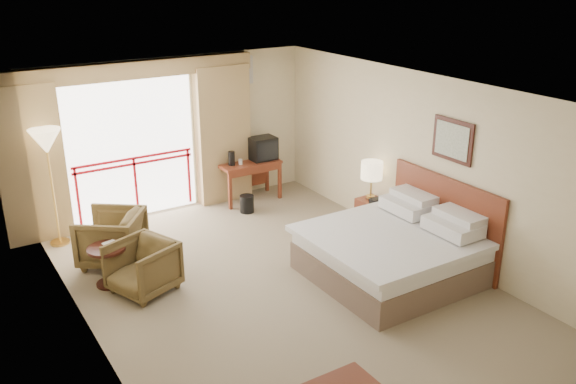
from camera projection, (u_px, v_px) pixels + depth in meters
floor at (280, 286)px, 8.39m from camera, size 7.00×7.00×0.00m
ceiling at (279, 91)px, 7.43m from camera, size 7.00×7.00×0.00m
wall_back at (175, 134)px, 10.68m from camera, size 5.00×0.00×5.00m
wall_front at (495, 320)px, 5.14m from camera, size 5.00×0.00×5.00m
wall_left at (85, 238)px, 6.67m from camera, size 0.00×7.00×7.00m
wall_right at (421, 163)px, 9.16m from camera, size 0.00×7.00×7.00m
balcony_door at (132, 150)px, 10.32m from camera, size 2.40×0.00×2.40m
balcony_railing at (135, 172)px, 10.44m from camera, size 2.09×0.03×1.02m
curtain_left at (31, 165)px, 9.38m from camera, size 1.00×0.26×2.50m
curtain_right at (223, 135)px, 11.02m from camera, size 1.00×0.26×2.50m
valance at (127, 70)px, 9.76m from camera, size 4.40×0.22×0.28m
hvac_vent at (240, 71)px, 10.95m from camera, size 0.50×0.04×0.50m
bed at (393, 252)px, 8.53m from camera, size 2.13×2.06×0.97m
headboard at (444, 219)px, 8.91m from camera, size 0.06×2.10×1.30m
framed_art at (453, 140)px, 8.49m from camera, size 0.04×0.72×0.60m
nightstand at (371, 215)px, 10.03m from camera, size 0.39×0.46×0.54m
table_lamp at (372, 171)px, 9.80m from camera, size 0.35×0.35×0.62m
phone at (376, 201)px, 9.78m from camera, size 0.19×0.15×0.08m
desk at (248, 170)px, 11.28m from camera, size 1.13×0.55×0.74m
tv at (263, 149)px, 11.25m from camera, size 0.47×0.37×0.43m
coffee_maker at (232, 158)px, 10.96m from camera, size 0.14×0.14×0.26m
cup at (240, 162)px, 11.02m from camera, size 0.08×0.08×0.10m
wastebasket at (247, 204)px, 10.81m from camera, size 0.32×0.32×0.31m
armchair_far at (114, 262)px, 9.05m from camera, size 1.21×1.20×0.80m
armchair_near at (145, 291)px, 8.27m from camera, size 1.01×1.00×0.72m
side_table at (108, 259)px, 8.28m from camera, size 0.52×0.52×0.57m
book at (106, 247)px, 8.22m from camera, size 0.23×0.28×0.02m
floor_lamp at (46, 146)px, 9.10m from camera, size 0.48×0.48×1.86m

